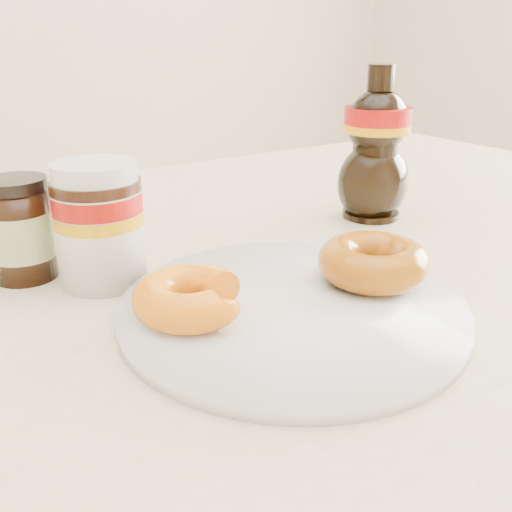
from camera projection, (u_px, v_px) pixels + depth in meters
dining_table at (272, 342)px, 0.58m from camera, size 1.40×0.90×0.75m
plate at (292, 309)px, 0.44m from camera, size 0.27×0.27×0.01m
donut_bitten at (190, 297)px, 0.42m from camera, size 0.09×0.09×0.03m
donut_whole at (373, 262)px, 0.48m from camera, size 0.12×0.12×0.03m
nutella_jar at (99, 219)px, 0.49m from camera, size 0.08×0.08×0.11m
syrup_bottle at (376, 144)px, 0.66m from camera, size 0.11×0.10×0.18m
dark_jar at (20, 230)px, 0.50m from camera, size 0.06×0.06×0.09m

